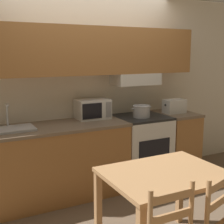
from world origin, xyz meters
name	(u,v)px	position (x,y,z in m)	size (l,w,h in m)	color
ground_plane	(90,179)	(0.00, 0.00, 0.00)	(16.00, 16.00, 0.00)	brown
wall_back	(92,72)	(0.02, -0.06, 1.50)	(5.31, 0.38, 2.55)	silver
lower_counter_main	(56,162)	(-0.59, -0.33, 0.45)	(1.75, 0.68, 0.90)	#A36B38
lower_counter_right_stub	(175,142)	(1.22, -0.33, 0.45)	(0.49, 0.68, 0.90)	#A36B38
stove_range	(141,148)	(0.63, -0.33, 0.45)	(0.68, 0.66, 0.90)	silver
cooking_pot	(141,111)	(0.60, -0.39, 0.99)	(0.32, 0.24, 0.16)	#B7BABF
microwave	(93,109)	(-0.02, -0.16, 1.03)	(0.43, 0.30, 0.25)	silver
toaster	(174,106)	(1.18, -0.35, 1.00)	(0.32, 0.18, 0.20)	silver
sink_basin	(10,129)	(-1.10, -0.33, 0.92)	(0.54, 0.33, 0.29)	#B7BABF
dining_table	(165,184)	(-0.09, -1.83, 0.65)	(1.01, 0.78, 0.76)	tan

